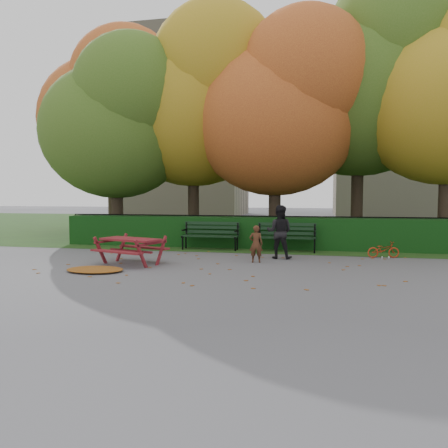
% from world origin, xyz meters
% --- Properties ---
extents(ground, '(90.00, 90.00, 0.00)m').
position_xyz_m(ground, '(0.00, 0.00, 0.00)').
color(ground, slate).
rests_on(ground, ground).
extents(grass_strip, '(90.00, 90.00, 0.00)m').
position_xyz_m(grass_strip, '(0.00, 14.00, 0.01)').
color(grass_strip, '#213B17').
rests_on(grass_strip, ground).
extents(building_left, '(10.00, 7.00, 15.00)m').
position_xyz_m(building_left, '(-9.00, 26.00, 7.50)').
color(building_left, '#A29681').
rests_on(building_left, ground).
extents(building_right, '(9.00, 6.00, 12.00)m').
position_xyz_m(building_right, '(8.00, 28.00, 6.00)').
color(building_right, '#A29681').
rests_on(building_right, ground).
extents(hedge, '(13.00, 0.90, 1.00)m').
position_xyz_m(hedge, '(0.00, 4.50, 0.50)').
color(hedge, black).
rests_on(hedge, ground).
extents(iron_fence, '(14.00, 0.04, 1.02)m').
position_xyz_m(iron_fence, '(0.00, 5.30, 0.54)').
color(iron_fence, black).
rests_on(iron_fence, ground).
extents(tree_a, '(5.88, 5.60, 7.48)m').
position_xyz_m(tree_a, '(-5.19, 5.58, 4.52)').
color(tree_a, black).
rests_on(tree_a, ground).
extents(tree_b, '(6.72, 6.40, 8.79)m').
position_xyz_m(tree_b, '(-2.44, 6.75, 5.40)').
color(tree_b, black).
rests_on(tree_b, ground).
extents(tree_c, '(6.30, 6.00, 8.00)m').
position_xyz_m(tree_c, '(0.83, 5.96, 4.82)').
color(tree_c, black).
rests_on(tree_c, ground).
extents(tree_d, '(7.14, 6.80, 9.58)m').
position_xyz_m(tree_d, '(3.88, 7.23, 5.98)').
color(tree_d, black).
rests_on(tree_d, ground).
extents(tree_f, '(6.93, 6.60, 9.19)m').
position_xyz_m(tree_f, '(-7.13, 9.24, 5.69)').
color(tree_f, black).
rests_on(tree_f, ground).
extents(bench_left, '(1.80, 0.57, 0.88)m').
position_xyz_m(bench_left, '(-1.30, 3.70, 0.52)').
color(bench_left, black).
rests_on(bench_left, ground).
extents(bench_right, '(1.80, 0.57, 0.88)m').
position_xyz_m(bench_right, '(1.10, 3.70, 0.52)').
color(bench_right, black).
rests_on(bench_right, ground).
extents(picnic_table, '(1.85, 1.65, 0.75)m').
position_xyz_m(picnic_table, '(-2.59, 0.45, 0.51)').
color(picnic_table, maroon).
rests_on(picnic_table, ground).
extents(leaf_pile, '(1.58, 1.33, 0.09)m').
position_xyz_m(leaf_pile, '(-2.97, -0.68, 0.05)').
color(leaf_pile, '#682E13').
rests_on(leaf_pile, ground).
extents(leaf_scatter, '(9.00, 5.70, 0.01)m').
position_xyz_m(leaf_scatter, '(0.00, 0.30, 0.01)').
color(leaf_scatter, '#682E13').
rests_on(leaf_scatter, ground).
extents(child, '(0.37, 0.26, 0.97)m').
position_xyz_m(child, '(0.47, 1.39, 0.48)').
color(child, '#462616').
rests_on(child, ground).
extents(adult, '(0.76, 0.62, 1.47)m').
position_xyz_m(adult, '(1.00, 2.20, 0.73)').
color(adult, black).
rests_on(adult, ground).
extents(bicycle, '(0.91, 0.46, 0.46)m').
position_xyz_m(bicycle, '(3.83, 2.93, 0.23)').
color(bicycle, '#B72510').
rests_on(bicycle, ground).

